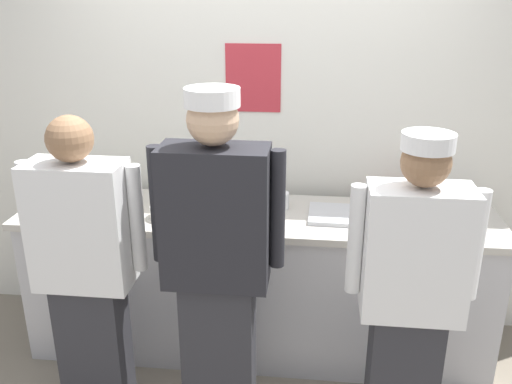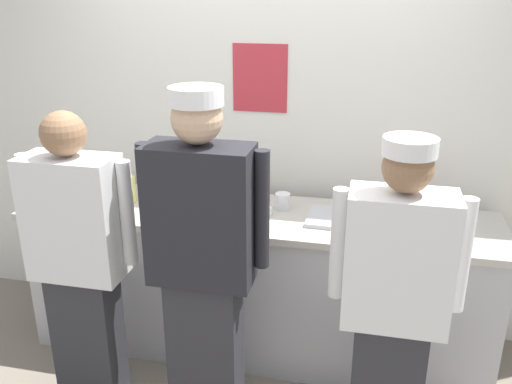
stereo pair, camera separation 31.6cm
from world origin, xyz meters
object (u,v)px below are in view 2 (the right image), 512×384
Objects in this scene: sheet_tray at (352,220)px; ramekin_red_sauce at (178,196)px; chef_near_left at (80,261)px; plate_stack_rear at (168,208)px; chef_far_right at (394,304)px; ramekin_yellow_sauce at (111,206)px; plate_stack_front at (425,225)px; squeeze_bottle_primary at (400,199)px; deli_cup at (283,201)px; chef_center at (202,259)px; ramekin_orange_sauce at (265,211)px; squeeze_bottle_secondary at (417,199)px; squeeze_bottle_spare at (130,187)px.

sheet_tray is 4.59× the size of ramekin_red_sauce.
chef_near_left is 0.62m from plate_stack_rear.
plate_stack_rear is at bearing 154.74° from chef_far_right.
ramekin_yellow_sauce is at bearing 160.01° from chef_far_right.
plate_stack_front is at bearing -5.68° from ramekin_red_sauce.
plate_stack_front reaches higher than sheet_tray.
squeeze_bottle_primary is at bearing 12.53° from plate_stack_rear.
deli_cup reaches higher than plate_stack_rear.
ramekin_red_sauce is at bearing -177.30° from squeeze_bottle_primary.
chef_near_left is at bearing 178.00° from chef_far_right.
plate_stack_rear is 1.04× the size of squeeze_bottle_primary.
deli_cup is at bearing 12.93° from ramekin_yellow_sauce.
sheet_tray is (1.05, 0.12, -0.02)m from plate_stack_rear.
chef_center is 0.81m from deli_cup.
plate_stack_rear is 2.28× the size of ramekin_orange_sauce.
chef_far_right reaches higher than ramekin_orange_sauce.
ramekin_red_sauce is (-1.42, -0.07, -0.07)m from squeeze_bottle_secondary.
chef_center is 1.25m from squeeze_bottle_primary.
chef_far_right is 0.91m from squeeze_bottle_primary.
sheet_tray is 5.16× the size of deli_cup.
plate_stack_front is 1.27× the size of squeeze_bottle_spare.
chef_near_left reaches higher than sheet_tray.
plate_stack_rear is (0.27, 0.55, 0.09)m from chef_near_left.
plate_stack_front is 1.24× the size of squeeze_bottle_secondary.
chef_center is at bearing -62.51° from ramekin_red_sauce.
chef_near_left is 8.64× the size of squeeze_bottle_primary.
chef_center is 0.88m from ramekin_red_sauce.
chef_near_left reaches higher than plate_stack_rear.
chef_center is at bearing -36.17° from ramekin_yellow_sauce.
sheet_tray is at bearing -153.11° from squeeze_bottle_secondary.
squeeze_bottle_primary reaches higher than ramekin_orange_sauce.
chef_center is at bearing -135.03° from sheet_tray.
ramekin_orange_sauce is at bearing -168.33° from squeeze_bottle_secondary.
chef_center reaches higher than ramekin_orange_sauce.
ramekin_orange_sauce is at bearing -0.99° from squeeze_bottle_spare.
squeeze_bottle_spare is at bearing 178.31° from plate_stack_front.
squeeze_bottle_spare is 0.84m from ramekin_orange_sauce.
ramekin_red_sauce is (-1.33, -0.06, -0.06)m from squeeze_bottle_primary.
ramekin_orange_sauce is (-0.50, 0.00, 0.01)m from sheet_tray.
sheet_tray is 0.50m from ramekin_orange_sauce.
chef_far_right is (0.89, -0.05, -0.09)m from chef_center.
chef_near_left is 14.91× the size of ramekin_red_sauce.
deli_cup is at bearing 48.44° from ramekin_orange_sauce.
squeeze_bottle_spare is 1.80× the size of ramekin_red_sauce.
squeeze_bottle_primary is at bearing 28.07° from chef_near_left.
ramekin_red_sauce is (-0.40, 0.78, -0.00)m from chef_center.
chef_center is 0.96m from squeeze_bottle_spare.
chef_far_right is 1.42m from plate_stack_rear.
plate_stack_rear is 0.23m from ramekin_red_sauce.
squeeze_bottle_secondary is (-0.04, 0.21, 0.07)m from plate_stack_front.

